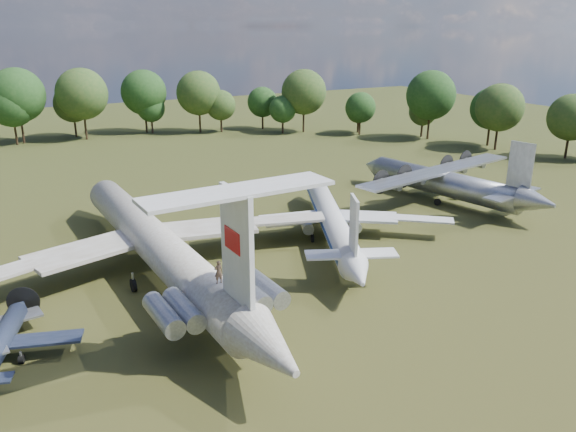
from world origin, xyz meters
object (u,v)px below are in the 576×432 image
person_on_il62 (218,272)px  tu104_jet (331,223)px  small_prop_west (0,349)px  il62_airliner (157,251)px  an12_transport (443,186)px

person_on_il62 → tu104_jet: bearing=-143.5°
person_on_il62 → small_prop_west: bearing=-21.1°
il62_airliner → person_on_il62: (0.79, -16.06, 3.85)m
person_on_il62 → il62_airliner: bearing=-88.7°
tu104_jet → small_prop_west: size_ratio=2.44×
small_prop_west → tu104_jet: bearing=33.9°
tu104_jet → an12_transport: (23.68, 5.66, 0.32)m
il62_airliner → an12_transport: il62_airliner is taller
tu104_jet → il62_airliner: bearing=-154.4°
il62_airliner → an12_transport: (45.91, 6.37, -0.50)m
tu104_jet → an12_transport: bearing=37.2°
small_prop_west → person_on_il62: size_ratio=8.62×
il62_airliner → an12_transport: size_ratio=1.62×
tu104_jet → small_prop_west: tu104_jet is taller
il62_airliner → person_on_il62: size_ratio=29.93×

